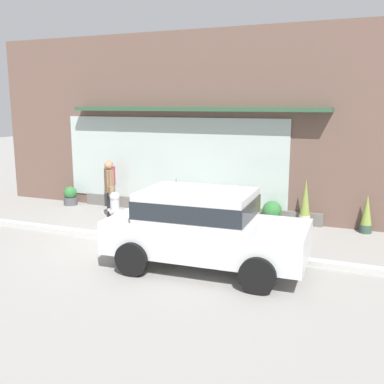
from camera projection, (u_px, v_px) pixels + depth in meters
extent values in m
plane|color=gray|center=(148.00, 241.00, 11.09)|extent=(60.00, 60.00, 0.00)
cube|color=#B2B2AD|center=(144.00, 241.00, 10.90)|extent=(14.00, 0.24, 0.12)
cube|color=brown|center=(197.00, 125.00, 13.47)|extent=(14.00, 0.36, 5.42)
cube|color=#ADBCB7|center=(170.00, 160.00, 13.79)|extent=(7.30, 0.03, 2.59)
cube|color=#2D5138|center=(192.00, 109.00, 13.06)|extent=(7.90, 0.56, 0.12)
cube|color=#605E59|center=(194.00, 208.00, 13.76)|extent=(7.70, 0.20, 0.36)
cylinder|color=#B2B2B7|center=(115.00, 225.00, 12.39)|extent=(0.37, 0.37, 0.06)
cylinder|color=#B2B2B7|center=(115.00, 212.00, 12.32)|extent=(0.25, 0.25, 0.69)
sphere|color=#B2B2B7|center=(115.00, 197.00, 12.24)|extent=(0.27, 0.27, 0.27)
cylinder|color=#B2B2B7|center=(110.00, 210.00, 12.37)|extent=(0.10, 0.09, 0.09)
cylinder|color=#B2B2B7|center=(120.00, 211.00, 12.25)|extent=(0.10, 0.09, 0.09)
cylinder|color=#B2B2B7|center=(112.00, 212.00, 12.16)|extent=(0.09, 0.10, 0.09)
cylinder|color=#232328|center=(111.00, 206.00, 12.91)|extent=(0.12, 0.12, 0.85)
cylinder|color=#232328|center=(109.00, 205.00, 13.08)|extent=(0.12, 0.12, 0.85)
cube|color=brown|center=(109.00, 180.00, 12.85)|extent=(0.38, 0.38, 0.64)
sphere|color=#A37556|center=(108.00, 165.00, 12.77)|extent=(0.23, 0.23, 0.23)
cylinder|color=brown|center=(111.00, 181.00, 12.65)|extent=(0.08, 0.08, 0.60)
cylinder|color=brown|center=(107.00, 179.00, 13.05)|extent=(0.08, 0.08, 0.60)
cube|color=#846647|center=(111.00, 192.00, 12.62)|extent=(0.24, 0.24, 0.28)
cylinder|color=#8E333D|center=(109.00, 198.00, 14.28)|extent=(0.12, 0.12, 0.78)
cylinder|color=#8E333D|center=(112.00, 197.00, 14.40)|extent=(0.12, 0.12, 0.78)
cube|color=#8E333D|center=(110.00, 176.00, 14.21)|extent=(0.25, 0.31, 0.58)
sphere|color=#A37556|center=(110.00, 164.00, 14.13)|extent=(0.21, 0.21, 0.21)
cylinder|color=#8E333D|center=(106.00, 176.00, 14.05)|extent=(0.08, 0.08, 0.56)
cylinder|color=#8E333D|center=(114.00, 175.00, 14.36)|extent=(0.08, 0.08, 0.56)
cube|color=silver|center=(207.00, 236.00, 9.11)|extent=(4.08, 1.90, 0.68)
cube|color=silver|center=(197.00, 206.00, 9.06)|extent=(2.27, 1.69, 0.64)
cube|color=#1E2328|center=(197.00, 206.00, 9.06)|extent=(2.31, 1.71, 0.35)
cylinder|color=black|center=(275.00, 246.00, 9.58)|extent=(0.69, 0.21, 0.68)
cylinder|color=black|center=(258.00, 276.00, 7.94)|extent=(0.69, 0.21, 0.68)
cylinder|color=black|center=(168.00, 235.00, 10.42)|extent=(0.69, 0.21, 0.68)
cylinder|color=black|center=(132.00, 259.00, 8.78)|extent=(0.69, 0.21, 0.68)
cylinder|color=#B7B2A3|center=(176.00, 210.00, 13.46)|extent=(0.31, 0.31, 0.39)
cone|color=#4C934C|center=(176.00, 190.00, 13.34)|extent=(0.28, 0.28, 0.81)
cylinder|color=#B7B2A3|center=(304.00, 221.00, 12.21)|extent=(0.30, 0.30, 0.35)
cone|color=olive|center=(306.00, 197.00, 12.08)|extent=(0.27, 0.27, 1.00)
cylinder|color=#33473D|center=(366.00, 229.00, 11.75)|extent=(0.31, 0.31, 0.22)
cone|color=olive|center=(367.00, 210.00, 11.65)|extent=(0.28, 0.28, 0.80)
cylinder|color=#B7B2A3|center=(272.00, 221.00, 12.58)|extent=(0.43, 0.43, 0.21)
sphere|color=#2D6B33|center=(272.00, 210.00, 12.52)|extent=(0.53, 0.53, 0.53)
sphere|color=#DB4C7A|center=(268.00, 207.00, 12.47)|extent=(0.13, 0.13, 0.13)
cylinder|color=#9E6042|center=(204.00, 211.00, 13.50)|extent=(0.36, 0.36, 0.29)
sphere|color=#23562D|center=(204.00, 200.00, 13.44)|extent=(0.46, 0.46, 0.46)
cylinder|color=#4C4C51|center=(71.00, 201.00, 15.01)|extent=(0.45, 0.45, 0.25)
sphere|color=#2D6B33|center=(70.00, 193.00, 14.95)|extent=(0.43, 0.43, 0.43)
sphere|color=orange|center=(70.00, 192.00, 14.88)|extent=(0.09, 0.09, 0.09)
sphere|color=#E5C64C|center=(72.00, 190.00, 14.90)|extent=(0.09, 0.09, 0.09)
sphere|color=white|center=(69.00, 190.00, 14.98)|extent=(0.09, 0.09, 0.09)
cylinder|color=#4C4C51|center=(229.00, 215.00, 13.08)|extent=(0.35, 0.35, 0.26)
sphere|color=olive|center=(229.00, 206.00, 13.02)|extent=(0.38, 0.38, 0.38)
sphere|color=orange|center=(232.00, 205.00, 12.90)|extent=(0.09, 0.09, 0.09)
sphere|color=#B266B7|center=(225.00, 203.00, 13.00)|extent=(0.10, 0.10, 0.10)
sphere|color=white|center=(227.00, 205.00, 12.95)|extent=(0.10, 0.10, 0.10)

